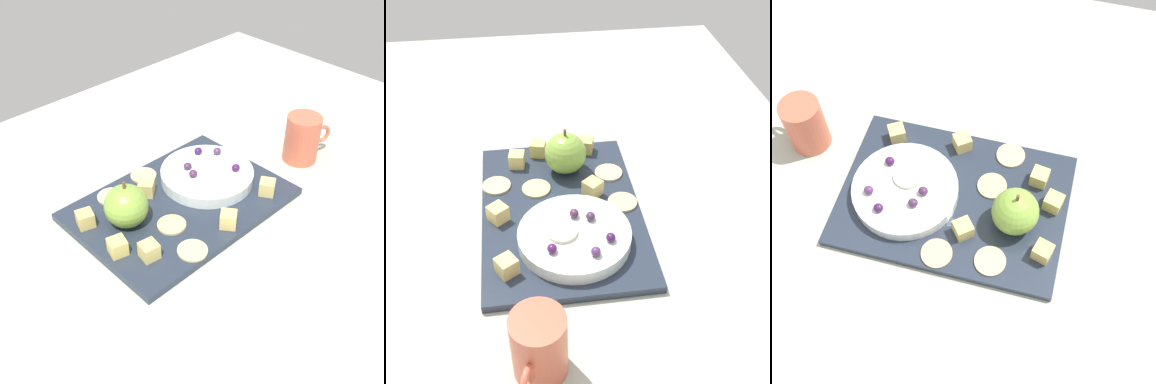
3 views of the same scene
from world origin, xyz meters
TOP-DOWN VIEW (x-y plane):
  - table at (0.00, 0.00)cm, footprint 149.85×107.02cm
  - platter at (2.03, 2.59)cm, footprint 37.54×26.28cm
  - serving_dish at (9.97, 3.80)cm, footprint 17.59×17.59cm
  - apple_whole at (-8.52, 4.59)cm, footprint 7.52×7.52cm
  - apple_stem at (-8.52, 4.59)cm, footprint 0.50×0.50cm
  - cheese_cube_0 at (-1.11, 8.39)cm, footprint 3.85×3.85cm
  - cheese_cube_1 at (-11.06, -4.14)cm, footprint 3.14×3.14cm
  - cheese_cube_2 at (-13.96, 9.07)cm, footprint 3.42×3.42cm
  - cheese_cube_3 at (14.91, -6.75)cm, footprint 3.76×3.76cm
  - cheese_cube_4 at (-14.10, -0.43)cm, footprint 3.34×3.34cm
  - cheese_cube_5 at (3.29, -7.82)cm, footprint 3.83×3.83cm
  - cracker_0 at (1.98, 13.03)cm, footprint 4.97×4.97cm
  - cracker_1 at (-5.37, -8.04)cm, footprint 4.97×4.97cm
  - cracker_2 at (-3.63, -1.17)cm, footprint 4.97×4.97cm
  - cracker_3 at (-6.42, 12.18)cm, footprint 4.97×4.97cm
  - grape_0 at (7.63, 6.65)cm, footprint 1.62×1.46cm
  - grape_1 at (13.76, -0.23)cm, footprint 1.62×1.46cm
  - grape_2 at (15.26, 6.24)cm, footprint 1.62×1.46cm
  - grape_3 at (6.68, 4.18)cm, footprint 1.62×1.46cm
  - grape_4 at (12.67, 8.92)cm, footprint 1.62×1.46cm
  - apple_slice_0 at (10.04, 1.87)cm, footprint 4.82×4.82cm
  - cup at (30.24, -3.16)cm, footprint 9.83×6.94cm

SIDE VIEW (x-z plane):
  - table at x=0.00cm, z-range 0.00..4.37cm
  - platter at x=2.03cm, z-range 4.37..5.74cm
  - cracker_0 at x=1.98cm, z-range 5.74..6.14cm
  - cracker_1 at x=-5.37cm, z-range 5.74..6.14cm
  - cracker_2 at x=-3.63cm, z-range 5.74..6.14cm
  - cracker_3 at x=-6.42cm, z-range 5.74..6.14cm
  - serving_dish at x=9.97cm, z-range 5.74..7.94cm
  - cheese_cube_0 at x=-1.11cm, z-range 5.74..8.48cm
  - cheese_cube_1 at x=-11.06cm, z-range 5.74..8.48cm
  - cheese_cube_2 at x=-13.96cm, z-range 5.74..8.48cm
  - cheese_cube_3 at x=14.91cm, z-range 5.74..8.48cm
  - cheese_cube_4 at x=-14.10cm, z-range 5.74..8.48cm
  - cheese_cube_5 at x=3.29cm, z-range 5.74..8.48cm
  - apple_slice_0 at x=10.04cm, z-range 7.94..8.54cm
  - grape_0 at x=7.63cm, z-range 7.94..9.25cm
  - grape_4 at x=12.67cm, z-range 7.94..9.28cm
  - grape_1 at x=13.76cm, z-range 7.94..9.29cm
  - grape_2 at x=15.26cm, z-range 7.94..9.33cm
  - grape_3 at x=6.68cm, z-range 7.94..9.36cm
  - cup at x=30.24cm, z-range 4.37..14.12cm
  - apple_whole at x=-8.52cm, z-range 5.74..13.26cm
  - apple_stem at x=-8.52cm, z-range 13.26..14.46cm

